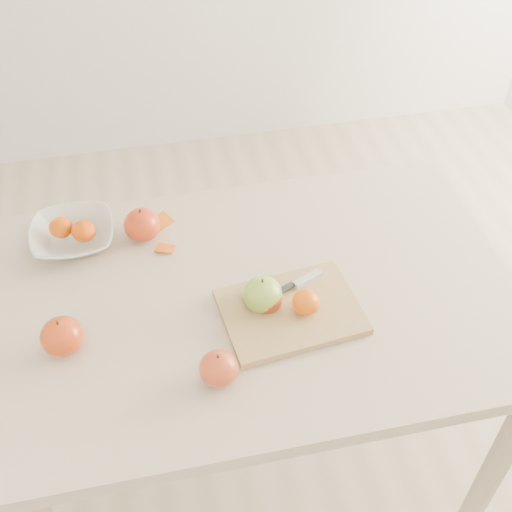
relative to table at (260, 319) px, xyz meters
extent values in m
plane|color=#C6B293|center=(0.00, 0.00, -0.65)|extent=(3.50, 3.50, 0.00)
cube|color=beige|center=(0.00, 0.00, 0.08)|extent=(1.20, 0.80, 0.04)
cylinder|color=#BCAA8E|center=(-0.54, 0.34, -0.30)|extent=(0.06, 0.06, 0.71)
cylinder|color=#BCAA8E|center=(0.54, 0.34, -0.30)|extent=(0.06, 0.06, 0.71)
cylinder|color=#BCAA8E|center=(0.54, -0.34, -0.30)|extent=(0.06, 0.06, 0.71)
cube|color=tan|center=(0.05, -0.08, 0.11)|extent=(0.33, 0.25, 0.02)
ellipsoid|color=#DE6407|center=(0.08, -0.09, 0.14)|extent=(0.06, 0.06, 0.05)
imported|color=silver|center=(-0.42, 0.26, 0.12)|extent=(0.21, 0.21, 0.05)
ellipsoid|color=#D33D07|center=(-0.45, 0.27, 0.15)|extent=(0.06, 0.06, 0.05)
ellipsoid|color=#E04C07|center=(-0.39, 0.25, 0.15)|extent=(0.06, 0.06, 0.05)
cube|color=#C35B0D|center=(-0.20, 0.29, 0.10)|extent=(0.07, 0.07, 0.01)
cube|color=#D9590F|center=(-0.20, 0.19, 0.10)|extent=(0.06, 0.05, 0.01)
cube|color=silver|center=(0.11, 0.00, 0.12)|extent=(0.08, 0.05, 0.01)
cube|color=#3A3C42|center=(0.03, -0.03, 0.12)|extent=(0.09, 0.05, 0.00)
ellipsoid|color=#6A9E2C|center=(-0.01, -0.04, 0.14)|extent=(0.09, 0.09, 0.08)
ellipsoid|color=maroon|center=(-0.44, -0.07, 0.14)|extent=(0.09, 0.09, 0.08)
ellipsoid|color=maroon|center=(-0.13, -0.22, 0.14)|extent=(0.08, 0.08, 0.07)
ellipsoid|color=maroon|center=(-0.25, 0.25, 0.14)|extent=(0.09, 0.09, 0.08)
ellipsoid|color=maroon|center=(0.00, -0.05, 0.13)|extent=(0.08, 0.08, 0.07)
camera|label=1|loc=(-0.22, -0.98, 1.21)|focal=45.00mm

